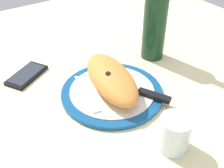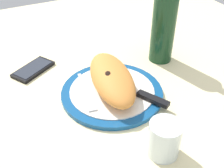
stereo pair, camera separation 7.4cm
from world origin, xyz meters
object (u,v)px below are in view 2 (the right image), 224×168
Objects in this scene: water_glass at (164,141)px; wine_bottle at (164,24)px; smartphone at (33,69)px; knife at (143,95)px; plate at (112,92)px; calzone at (112,78)px; fork at (87,95)px.

water_glass is 39.45cm from wine_bottle.
knife is at bearing 39.76° from smartphone.
water_glass is (43.48, 17.44, 3.07)cm from smartphone.
water_glass reaches higher than knife.
wine_bottle is at bearing 113.54° from plate.
smartphone is (-20.93, -16.47, -0.17)cm from plate.
knife is at bearing 163.05° from water_glass.
water_glass is (23.68, 0.48, -0.96)cm from calzone.
smartphone is 0.46× the size of wine_bottle.
plate reaches higher than smartphone.
knife is (7.21, 5.50, -2.56)cm from calzone.
calzone is 26.39cm from smartphone.
fork is at bearing -88.12° from calzone.
plate is at bearing -135.40° from knife.
plate is at bearing 38.20° from smartphone.
smartphone is (-20.04, -9.55, -1.18)cm from fork.
calzone is 23.71cm from water_glass.
plate is at bearing -66.46° from wine_bottle.
water_glass is (16.48, -5.02, 1.60)cm from knife.
fork is at bearing -73.24° from wine_bottle.
knife is (6.96, 12.91, 0.29)cm from fork.
wine_bottle reaches higher than plate.
water_glass is at bearing 21.86° from smartphone.
wine_bottle is at bearing 111.47° from calzone.
calzone reaches higher than knife.
calzone reaches higher than fork.
calzone is 1.60× the size of fork.
fork is at bearing -118.34° from knife.
calzone is at bearing 40.60° from smartphone.
knife reaches higher than plate.
fork is (0.24, -7.42, -2.85)cm from calzone.
smartphone is at bearing -139.40° from calzone.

